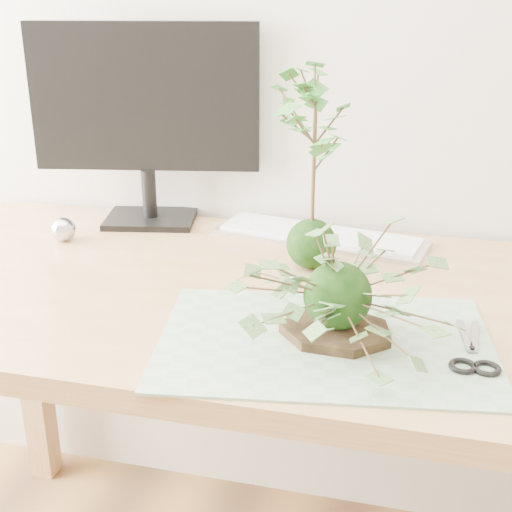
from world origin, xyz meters
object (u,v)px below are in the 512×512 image
(maple_kokedama, at_px, (315,122))
(keyboard, at_px, (320,236))
(monitor, at_px, (146,111))
(desk, at_px, (304,340))
(ivy_kokedama, at_px, (339,266))

(maple_kokedama, height_order, keyboard, maple_kokedama)
(monitor, bearing_deg, desk, -47.93)
(desk, height_order, maple_kokedama, maple_kokedama)
(desk, xyz_separation_m, ivy_kokedama, (0.07, -0.14, 0.21))
(desk, height_order, ivy_kokedama, ivy_kokedama)
(maple_kokedama, relative_size, monitor, 0.82)
(desk, bearing_deg, ivy_kokedama, -62.56)
(desk, bearing_deg, maple_kokedama, 95.45)
(ivy_kokedama, bearing_deg, desk, 117.44)
(keyboard, height_order, monitor, monitor)
(keyboard, bearing_deg, maple_kokedama, -76.87)
(ivy_kokedama, xyz_separation_m, maple_kokedama, (-0.08, 0.26, 0.15))
(ivy_kokedama, relative_size, maple_kokedama, 0.85)
(maple_kokedama, bearing_deg, monitor, 155.51)
(ivy_kokedama, distance_m, maple_kokedama, 0.32)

